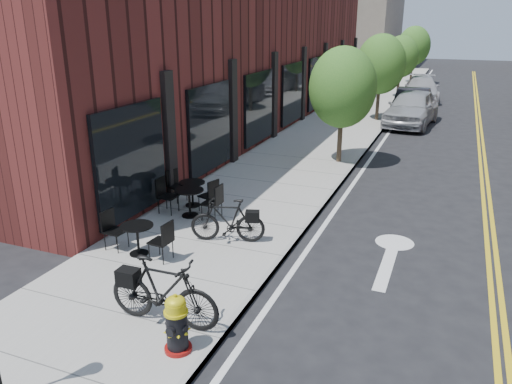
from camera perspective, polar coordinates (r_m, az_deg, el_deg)
The scene contains 17 objects.
ground at distance 9.16m, azimuth 0.10°, elevation -11.89°, with size 120.00×120.00×0.00m, color black.
sidewalk_near at distance 18.56m, azimuth 5.88°, elevation 4.55°, with size 4.00×70.00×0.12m, color #9E9B93.
building_near at distance 23.30m, azimuth -2.01°, elevation 16.19°, with size 5.00×28.00×7.00m, color #451916.
bg_building_left at distance 56.35m, azimuth 11.40°, elevation 19.16°, with size 8.00×14.00×10.00m, color #726656.
tree_near_a at distance 16.79m, azimuth 9.88°, elevation 11.67°, with size 2.20×2.20×3.81m.
tree_near_b at distance 24.62m, azimuth 14.07°, elevation 13.98°, with size 2.30×2.30×3.98m.
tree_near_c at distance 32.55m, azimuth 16.22°, elevation 14.62°, with size 2.10×2.10×3.67m.
tree_near_d at distance 40.48m, azimuth 17.60°, elevation 15.63°, with size 2.40×2.40×4.11m.
fire_hydrant at distance 7.53m, azimuth -9.05°, elevation -14.71°, with size 0.45×0.45×0.93m.
bicycle_left at distance 10.80m, azimuth -3.26°, elevation -3.25°, with size 0.46×1.63×0.98m, color black.
bicycle_right at distance 8.08m, azimuth -10.54°, elevation -11.14°, with size 0.54×1.91×1.15m, color black.
bistro_set_a at distance 10.51m, azimuth -13.39°, elevation -4.83°, with size 1.57×0.72×0.84m.
bistro_set_b at distance 12.28m, azimuth -7.62°, elevation -0.78°, with size 1.65×0.73×0.89m.
bistro_set_c at distance 12.97m, azimuth -7.29°, elevation 0.21°, with size 1.59×0.84×0.84m.
parked_car_a at distance 24.48m, azimuth 17.37°, elevation 9.17°, with size 1.93×4.79×1.63m, color #A0A3A8.
parked_car_b at distance 26.55m, azimuth 17.36°, elevation 9.67°, with size 1.51×4.34×1.43m, color black.
parked_car_c at distance 32.36m, azimuth 18.37°, elevation 11.13°, with size 1.97×4.84×1.41m, color #ABABB0.
Camera 1 is at (2.92, -7.28, 4.74)m, focal length 35.00 mm.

